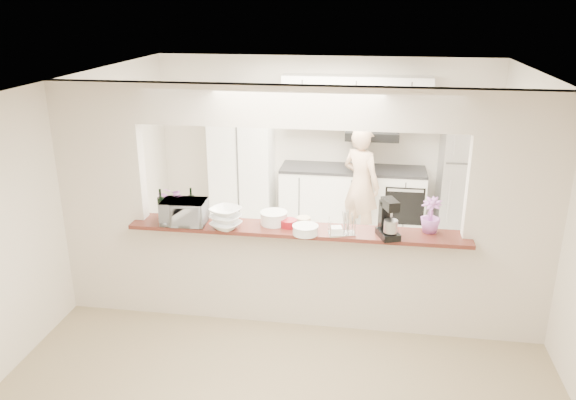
% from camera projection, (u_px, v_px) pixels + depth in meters
% --- Properties ---
extents(floor, '(6.00, 6.00, 0.00)m').
position_uv_depth(floor, '(297.00, 320.00, 6.02)').
color(floor, tan).
rests_on(floor, ground).
extents(tile_overlay, '(5.00, 2.90, 0.01)m').
position_uv_depth(tile_overlay, '(313.00, 258.00, 7.46)').
color(tile_overlay, beige).
rests_on(tile_overlay, floor).
extents(partition, '(5.00, 0.15, 2.50)m').
position_uv_depth(partition, '(298.00, 189.00, 5.52)').
color(partition, beige).
rests_on(partition, floor).
extents(bar_counter, '(3.40, 0.38, 1.09)m').
position_uv_depth(bar_counter, '(297.00, 272.00, 5.82)').
color(bar_counter, beige).
rests_on(bar_counter, floor).
extents(kitchen_cabinets, '(3.15, 0.62, 2.25)m').
position_uv_depth(kitchen_cabinets, '(310.00, 164.00, 8.26)').
color(kitchen_cabinets, white).
rests_on(kitchen_cabinets, floor).
extents(refrigerator, '(0.75, 0.70, 1.70)m').
position_uv_depth(refrigerator, '(466.00, 180.00, 7.92)').
color(refrigerator, '#B3B4B8').
rests_on(refrigerator, floor).
extents(flower_left, '(0.38, 0.35, 0.35)m').
position_uv_depth(flower_left, '(175.00, 202.00, 5.83)').
color(flower_left, pink).
rests_on(flower_left, bar_counter).
extents(wine_bottle_a, '(0.07, 0.07, 0.35)m').
position_uv_depth(wine_bottle_a, '(161.00, 209.00, 5.74)').
color(wine_bottle_a, black).
rests_on(wine_bottle_a, bar_counter).
extents(wine_bottle_b, '(0.07, 0.07, 0.33)m').
position_uv_depth(wine_bottle_b, '(192.00, 206.00, 5.84)').
color(wine_bottle_b, black).
rests_on(wine_bottle_b, bar_counter).
extents(toaster_oven, '(0.46, 0.33, 0.25)m').
position_uv_depth(toaster_oven, '(184.00, 212.00, 5.68)').
color(toaster_oven, '#AFAFB4').
rests_on(toaster_oven, bar_counter).
extents(serving_bowls, '(0.38, 0.38, 0.21)m').
position_uv_depth(serving_bowls, '(226.00, 219.00, 5.56)').
color(serving_bowls, white).
rests_on(serving_bowls, bar_counter).
extents(plate_stack_a, '(0.28, 0.28, 0.13)m').
position_uv_depth(plate_stack_a, '(274.00, 218.00, 5.70)').
color(plate_stack_a, white).
rests_on(plate_stack_a, bar_counter).
extents(plate_stack_b, '(0.26, 0.26, 0.09)m').
position_uv_depth(plate_stack_b, '(305.00, 230.00, 5.45)').
color(plate_stack_b, white).
rests_on(plate_stack_b, bar_counter).
extents(red_bowl, '(0.17, 0.17, 0.08)m').
position_uv_depth(red_bowl, '(289.00, 223.00, 5.63)').
color(red_bowl, maroon).
rests_on(red_bowl, bar_counter).
extents(tan_bowl, '(0.14, 0.14, 0.07)m').
position_uv_depth(tan_bowl, '(304.00, 220.00, 5.71)').
color(tan_bowl, beige).
rests_on(tan_bowl, bar_counter).
extents(utensil_caddy, '(0.28, 0.20, 0.24)m').
position_uv_depth(utensil_caddy, '(342.00, 225.00, 5.42)').
color(utensil_caddy, silver).
rests_on(utensil_caddy, bar_counter).
extents(stand_mixer, '(0.25, 0.30, 0.39)m').
position_uv_depth(stand_mixer, '(388.00, 220.00, 5.34)').
color(stand_mixer, black).
rests_on(stand_mixer, bar_counter).
extents(flower_right, '(0.25, 0.25, 0.35)m').
position_uv_depth(flower_right, '(431.00, 215.00, 5.46)').
color(flower_right, '#AF66BE').
rests_on(flower_right, bar_counter).
extents(person, '(0.71, 0.67, 1.63)m').
position_uv_depth(person, '(361.00, 185.00, 7.81)').
color(person, '#DAB18E').
rests_on(person, floor).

